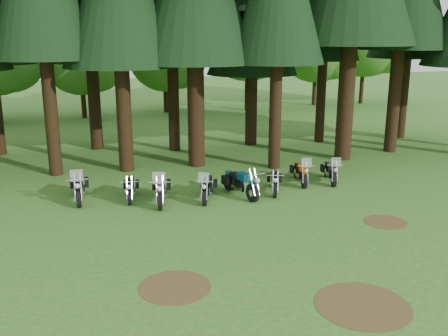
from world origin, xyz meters
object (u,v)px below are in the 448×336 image
at_px(motorcycle_4, 240,184).
at_px(motorcycle_5, 275,182).
at_px(motorcycle_6, 300,173).
at_px(motorcycle_0, 79,188).
at_px(motorcycle_7, 330,172).
at_px(motorcycle_1, 131,189).
at_px(motorcycle_2, 161,190).
at_px(motorcycle_3, 207,188).

relative_size(motorcycle_4, motorcycle_5, 1.21).
relative_size(motorcycle_5, motorcycle_6, 0.89).
distance_m(motorcycle_0, motorcycle_7, 10.17).
bearing_deg(motorcycle_6, motorcycle_1, -166.84).
bearing_deg(motorcycle_6, motorcycle_2, -159.38).
height_order(motorcycle_0, motorcycle_2, motorcycle_2).
distance_m(motorcycle_0, motorcycle_3, 4.77).
distance_m(motorcycle_3, motorcycle_6, 4.36).
distance_m(motorcycle_3, motorcycle_5, 2.77).
relative_size(motorcycle_3, motorcycle_5, 1.08).
relative_size(motorcycle_0, motorcycle_2, 0.99).
height_order(motorcycle_1, motorcycle_3, motorcycle_3).
bearing_deg(motorcycle_4, motorcycle_5, -11.25).
bearing_deg(motorcycle_7, motorcycle_0, -165.88).
relative_size(motorcycle_2, motorcycle_4, 1.03).
bearing_deg(motorcycle_7, motorcycle_4, -153.32).
xyz_separation_m(motorcycle_5, motorcycle_6, (1.47, 0.85, 0.04)).
height_order(motorcycle_0, motorcycle_3, motorcycle_0).
relative_size(motorcycle_0, motorcycle_3, 1.15).
xyz_separation_m(motorcycle_3, motorcycle_6, (4.24, 1.02, 0.01)).
relative_size(motorcycle_0, motorcycle_1, 1.19).
xyz_separation_m(motorcycle_4, motorcycle_5, (1.45, 0.12, -0.08)).
distance_m(motorcycle_4, motorcycle_5, 1.46).
relative_size(motorcycle_2, motorcycle_3, 1.16).
distance_m(motorcycle_1, motorcycle_2, 1.28).
height_order(motorcycle_5, motorcycle_7, motorcycle_7).
height_order(motorcycle_3, motorcycle_5, motorcycle_3).
distance_m(motorcycle_5, motorcycle_7, 2.85).
height_order(motorcycle_3, motorcycle_6, motorcycle_6).
relative_size(motorcycle_3, motorcycle_4, 0.89).
distance_m(motorcycle_3, motorcycle_4, 1.32).
xyz_separation_m(motorcycle_5, motorcycle_7, (2.76, 0.70, 0.03)).
xyz_separation_m(motorcycle_1, motorcycle_5, (5.54, -0.64, 0.00)).
bearing_deg(motorcycle_6, motorcycle_5, -138.47).
bearing_deg(motorcycle_2, motorcycle_7, 16.97).
xyz_separation_m(motorcycle_2, motorcycle_5, (4.50, 0.11, -0.09)).
bearing_deg(motorcycle_5, motorcycle_4, -155.65).
xyz_separation_m(motorcycle_6, motorcycle_7, (1.29, -0.15, -0.01)).
relative_size(motorcycle_4, motorcycle_6, 1.08).
bearing_deg(motorcycle_5, motorcycle_3, -156.89).
relative_size(motorcycle_4, motorcycle_7, 1.12).
xyz_separation_m(motorcycle_1, motorcycle_7, (8.30, 0.05, 0.03)).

